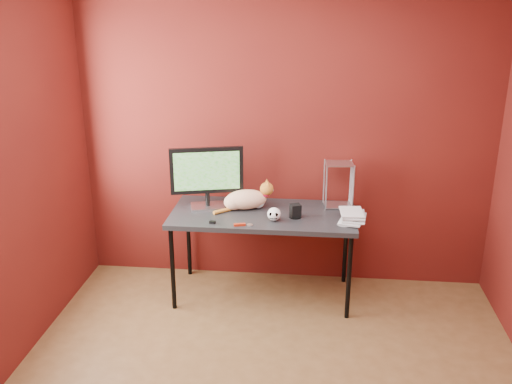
# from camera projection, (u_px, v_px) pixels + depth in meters

# --- Properties ---
(room) EXTENTS (3.52, 3.52, 2.61)m
(room) POSITION_uv_depth(u_px,v_px,m) (268.00, 187.00, 3.12)
(room) COLOR brown
(room) RESTS_ON ground
(desk) EXTENTS (1.50, 0.70, 0.75)m
(desk) POSITION_uv_depth(u_px,v_px,m) (263.00, 218.00, 4.66)
(desk) COLOR black
(desk) RESTS_ON ground
(monitor) EXTENTS (0.59, 0.25, 0.52)m
(monitor) POSITION_uv_depth(u_px,v_px,m) (207.00, 175.00, 4.66)
(monitor) COLOR #BABABF
(monitor) RESTS_ON desk
(cat) EXTENTS (0.48, 0.31, 0.24)m
(cat) POSITION_uv_depth(u_px,v_px,m) (246.00, 199.00, 4.71)
(cat) COLOR orange
(cat) RESTS_ON desk
(skull_mug) EXTENTS (0.11, 0.11, 0.10)m
(skull_mug) POSITION_uv_depth(u_px,v_px,m) (274.00, 214.00, 4.47)
(skull_mug) COLOR white
(skull_mug) RESTS_ON desk
(speaker) EXTENTS (0.10, 0.10, 0.11)m
(speaker) POSITION_uv_depth(u_px,v_px,m) (295.00, 211.00, 4.53)
(speaker) COLOR black
(speaker) RESTS_ON desk
(book_stack) EXTENTS (0.23, 0.27, 0.95)m
(book_stack) POSITION_uv_depth(u_px,v_px,m) (345.00, 163.00, 4.34)
(book_stack) COLOR beige
(book_stack) RESTS_ON desk
(wire_rack) EXTENTS (0.24, 0.20, 0.38)m
(wire_rack) POSITION_uv_depth(u_px,v_px,m) (339.00, 185.00, 4.73)
(wire_rack) COLOR #BABABF
(wire_rack) RESTS_ON desk
(pocket_knife) EXTENTS (0.09, 0.05, 0.02)m
(pocket_knife) POSITION_uv_depth(u_px,v_px,m) (240.00, 225.00, 4.39)
(pocket_knife) COLOR #A4210C
(pocket_knife) RESTS_ON desk
(black_gadget) EXTENTS (0.05, 0.04, 0.02)m
(black_gadget) POSITION_uv_depth(u_px,v_px,m) (212.00, 222.00, 4.43)
(black_gadget) COLOR black
(black_gadget) RESTS_ON desk
(washer) EXTENTS (0.05, 0.05, 0.00)m
(washer) POSITION_uv_depth(u_px,v_px,m) (250.00, 225.00, 4.40)
(washer) COLOR #BABABF
(washer) RESTS_ON desk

